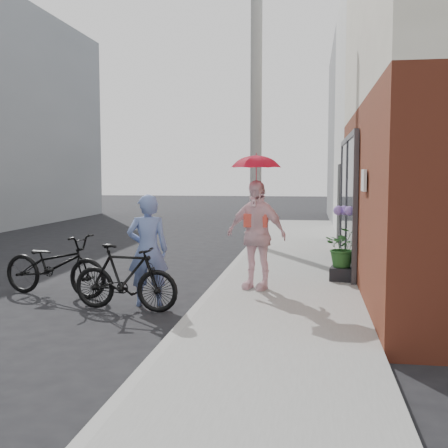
% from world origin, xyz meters
% --- Properties ---
extents(ground, '(80.00, 80.00, 0.00)m').
position_xyz_m(ground, '(0.00, 0.00, 0.00)').
color(ground, black).
rests_on(ground, ground).
extents(sidewalk, '(2.20, 24.00, 0.12)m').
position_xyz_m(sidewalk, '(2.10, 2.00, 0.06)').
color(sidewalk, gray).
rests_on(sidewalk, ground).
extents(curb, '(0.12, 24.00, 0.12)m').
position_xyz_m(curb, '(0.94, 2.00, 0.06)').
color(curb, '#9E9E99').
rests_on(curb, ground).
extents(east_building_far, '(8.00, 8.00, 7.00)m').
position_xyz_m(east_building_far, '(7.20, 16.00, 3.50)').
color(east_building_far, gray).
rests_on(east_building_far, ground).
extents(utility_pole, '(0.28, 0.28, 7.00)m').
position_xyz_m(utility_pole, '(1.10, 6.00, 3.50)').
color(utility_pole, '#9E9E99').
rests_on(utility_pole, ground).
extents(officer, '(0.67, 0.54, 1.62)m').
position_xyz_m(officer, '(0.13, 0.06, 0.81)').
color(officer, '#677CB7').
rests_on(officer, ground).
extents(bike_left, '(1.94, 1.00, 0.97)m').
position_xyz_m(bike_left, '(-1.50, 0.45, 0.49)').
color(bike_left, black).
rests_on(bike_left, ground).
extents(bike_right, '(1.59, 0.61, 0.93)m').
position_xyz_m(bike_right, '(-0.10, -0.29, 0.47)').
color(bike_right, black).
rests_on(bike_right, ground).
extents(kimono_woman, '(1.07, 0.74, 1.69)m').
position_xyz_m(kimono_woman, '(1.61, 0.92, 0.97)').
color(kimono_woman, '#FFD5DE').
rests_on(kimono_woman, sidewalk).
extents(parasol, '(0.75, 0.75, 0.66)m').
position_xyz_m(parasol, '(1.61, 0.92, 2.14)').
color(parasol, red).
rests_on(parasol, kimono_woman).
extents(planter, '(0.48, 0.48, 0.22)m').
position_xyz_m(planter, '(3.00, 1.83, 0.23)').
color(planter, black).
rests_on(planter, sidewalk).
extents(potted_plant, '(0.61, 0.53, 0.68)m').
position_xyz_m(potted_plant, '(3.00, 1.83, 0.68)').
color(potted_plant, '#265823').
rests_on(potted_plant, planter).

